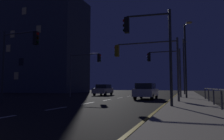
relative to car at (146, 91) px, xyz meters
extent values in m
plane|color=black|center=(-3.15, -2.07, -0.82)|extent=(112.00, 112.00, 0.00)
cube|color=#9E937F|center=(4.02, -2.07, -0.75)|extent=(2.95, 77.00, 0.14)
cube|color=silver|center=(-3.15, -10.57, -0.82)|extent=(0.14, 2.00, 0.01)
cube|color=silver|center=(-3.15, -6.57, -0.82)|extent=(0.14, 2.00, 0.01)
cube|color=silver|center=(-3.15, -2.57, -0.82)|extent=(0.14, 2.00, 0.01)
cube|color=silver|center=(-3.15, 1.43, -0.82)|extent=(0.14, 2.00, 0.01)
cube|color=silver|center=(-3.15, 5.43, -0.82)|extent=(0.14, 2.00, 0.01)
cube|color=silver|center=(-3.15, 9.43, -0.82)|extent=(0.14, 2.00, 0.01)
cube|color=silver|center=(-3.15, 13.43, -0.82)|extent=(0.14, 2.00, 0.01)
cube|color=silver|center=(-3.15, 17.43, -0.82)|extent=(0.14, 2.00, 0.01)
cube|color=silver|center=(-3.15, 21.43, -0.82)|extent=(0.14, 2.00, 0.01)
cube|color=silver|center=(-3.15, 25.43, -0.82)|extent=(0.14, 2.00, 0.01)
cube|color=gold|center=(2.30, 2.93, -0.82)|extent=(0.14, 53.00, 0.01)
cube|color=silver|center=(0.00, 0.07, -0.15)|extent=(1.86, 4.42, 0.70)
cube|color=#1E2328|center=(0.00, -0.18, 0.47)|extent=(1.63, 2.48, 0.55)
cylinder|color=black|center=(-0.79, 1.48, -0.50)|extent=(0.23, 0.64, 0.64)
cylinder|color=black|center=(0.81, 1.47, -0.50)|extent=(0.23, 0.64, 0.64)
cylinder|color=black|center=(-0.81, -1.33, -0.50)|extent=(0.23, 0.64, 0.64)
cylinder|color=black|center=(0.79, -1.35, -0.50)|extent=(0.23, 0.64, 0.64)
cube|color=beige|center=(-7.52, 7.23, -0.15)|extent=(2.03, 4.48, 0.70)
cube|color=#1E2328|center=(-7.53, 7.48, 0.47)|extent=(1.72, 2.54, 0.55)
cylinder|color=black|center=(-6.65, 5.86, -0.50)|extent=(0.25, 0.65, 0.64)
cylinder|color=black|center=(-8.25, 5.78, -0.50)|extent=(0.25, 0.65, 0.64)
cylinder|color=black|center=(-6.79, 8.67, -0.50)|extent=(0.25, 0.65, 0.64)
cylinder|color=black|center=(-8.39, 8.60, -0.50)|extent=(0.25, 0.65, 0.64)
cylinder|color=#4C4C51|center=(3.23, 2.32, 1.89)|extent=(0.16, 0.16, 5.15)
cylinder|color=#38383D|center=(1.62, 2.28, 4.22)|extent=(3.23, 0.19, 0.11)
cube|color=black|center=(0.00, 2.24, 3.69)|extent=(0.29, 0.35, 0.95)
sphere|color=red|center=(-0.15, 2.23, 3.99)|extent=(0.20, 0.20, 0.20)
sphere|color=black|center=(-0.15, 2.23, 3.69)|extent=(0.20, 0.20, 0.20)
sphere|color=black|center=(-0.15, 2.23, 3.39)|extent=(0.20, 0.20, 0.20)
cylinder|color=#4C4C51|center=(-9.54, 1.55, 1.85)|extent=(0.16, 0.16, 5.33)
cylinder|color=#4C4C51|center=(-7.58, 1.39, 4.26)|extent=(3.92, 0.43, 0.11)
cube|color=black|center=(-5.63, 1.23, 3.74)|extent=(0.31, 0.36, 0.95)
sphere|color=red|center=(-5.47, 1.21, 4.04)|extent=(0.20, 0.20, 0.20)
sphere|color=black|center=(-5.47, 1.21, 3.74)|extent=(0.20, 0.20, 0.20)
sphere|color=black|center=(-5.47, 1.21, 3.44)|extent=(0.20, 0.20, 0.20)
cylinder|color=#4C4C51|center=(3.23, -4.26, 1.75)|extent=(0.16, 0.16, 4.86)
cylinder|color=#4C4C51|center=(0.81, -4.29, 3.93)|extent=(4.83, 0.17, 0.11)
cube|color=olive|center=(-1.60, -4.32, 3.40)|extent=(0.28, 0.34, 0.95)
sphere|color=red|center=(-1.76, -4.32, 3.70)|extent=(0.20, 0.20, 0.20)
sphere|color=black|center=(-1.76, -4.32, 3.40)|extent=(0.20, 0.20, 0.20)
sphere|color=black|center=(-1.76, -4.32, 3.10)|extent=(0.20, 0.20, 0.20)
cylinder|color=#2D3033|center=(-9.31, -8.68, 1.91)|extent=(0.16, 0.16, 5.47)
cylinder|color=#4C4C51|center=(-7.77, -8.73, 4.39)|extent=(3.08, 0.21, 0.11)
cube|color=black|center=(-6.23, -8.78, 3.87)|extent=(0.29, 0.35, 0.95)
sphere|color=red|center=(-6.08, -8.79, 4.17)|extent=(0.20, 0.20, 0.20)
sphere|color=black|center=(-6.08, -8.79, 3.87)|extent=(0.20, 0.20, 0.20)
sphere|color=black|center=(-6.08, -8.79, 3.57)|extent=(0.20, 0.20, 0.20)
cylinder|color=#2D3033|center=(2.97, -8.40, 2.13)|extent=(0.16, 0.16, 5.62)
cylinder|color=#2D3033|center=(1.71, -8.54, 4.68)|extent=(2.54, 0.38, 0.11)
cube|color=black|center=(0.45, -8.67, 4.16)|extent=(0.31, 0.37, 0.95)
sphere|color=red|center=(0.29, -8.68, 4.46)|extent=(0.20, 0.20, 0.20)
sphere|color=black|center=(0.29, -8.68, 4.16)|extent=(0.20, 0.20, 0.20)
sphere|color=black|center=(0.29, -8.68, 3.86)|extent=(0.20, 0.20, 0.20)
cylinder|color=#2D3033|center=(3.79, 1.11, 3.01)|extent=(0.18, 0.18, 7.37)
cylinder|color=#2D3033|center=(4.00, 0.43, 6.54)|extent=(0.52, 1.40, 0.10)
ellipsoid|color=#F9D172|center=(4.21, -0.26, 6.44)|extent=(0.56, 0.36, 0.24)
cylinder|color=#2D3033|center=(3.56, 12.24, 3.51)|extent=(0.18, 0.18, 8.39)
cylinder|color=#4C4C51|center=(3.68, 12.88, 7.56)|extent=(0.34, 1.29, 0.10)
ellipsoid|color=#F9D172|center=(3.80, 13.51, 7.46)|extent=(0.56, 0.36, 0.24)
cylinder|color=#59595E|center=(5.35, -9.48, -0.21)|extent=(0.09, 0.09, 0.95)
cylinder|color=#59595E|center=(5.35, -6.45, -0.21)|extent=(0.09, 0.09, 0.95)
cylinder|color=#59595E|center=(5.35, -3.43, -0.21)|extent=(0.09, 0.09, 0.95)
cylinder|color=#59595E|center=(5.35, -0.41, -0.21)|extent=(0.09, 0.09, 0.95)
cube|color=#3D424C|center=(-29.39, 18.04, 9.43)|extent=(24.26, 10.15, 20.51)
cube|color=#EACC7A|center=(-27.70, 12.93, 16.24)|extent=(1.10, 0.06, 1.50)
cube|color=black|center=(-28.04, 12.93, 5.54)|extent=(1.10, 0.06, 1.50)
cube|color=#EACC7A|center=(-29.16, 12.93, 2.69)|extent=(1.10, 0.06, 1.50)
cube|color=#EACC7A|center=(-31.58, 12.93, 8.56)|extent=(1.10, 0.06, 1.50)
cube|color=#EACC7A|center=(-30.59, 12.93, 11.56)|extent=(1.10, 0.06, 1.50)
cube|color=#EACC7A|center=(-23.89, 12.93, 12.00)|extent=(1.10, 0.06, 1.50)
camera|label=1|loc=(3.74, -20.66, 0.40)|focal=33.27mm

